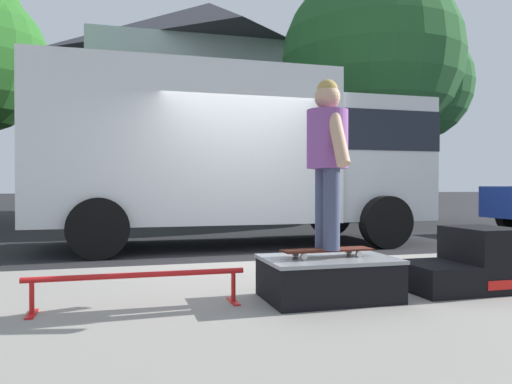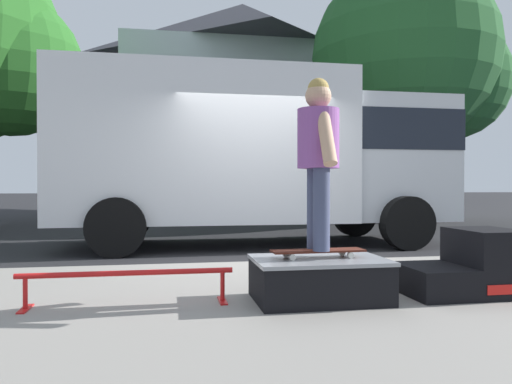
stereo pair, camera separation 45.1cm
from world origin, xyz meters
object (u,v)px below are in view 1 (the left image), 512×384
object	(u,v)px
skater_kid	(327,149)
skateboard	(327,250)
skate_box	(328,276)
grind_rail	(138,281)
box_truck	(238,151)
kicker_ramp	(468,264)
street_tree_main	(381,66)

from	to	relation	value
skater_kid	skateboard	bearing A→B (deg)	86.42
skate_box	skater_kid	xyz separation A→B (m)	(-0.00, 0.01, 1.06)
grind_rail	box_truck	bearing A→B (deg)	68.05
skate_box	kicker_ramp	xyz separation A→B (m)	(1.38, -0.00, 0.05)
skateboard	skater_kid	distance (m)	0.85
grind_rail	skate_box	bearing A→B (deg)	-3.88
kicker_ramp	grind_rail	xyz separation A→B (m)	(-2.93, 0.11, -0.02)
skate_box	grind_rail	world-z (taller)	skate_box
skater_kid	box_truck	xyz separation A→B (m)	(0.38, 4.86, 0.33)
skate_box	kicker_ramp	distance (m)	1.38
skate_box	street_tree_main	distance (m)	11.96
skate_box	box_truck	bearing A→B (deg)	85.61
kicker_ramp	skateboard	xyz separation A→B (m)	(-1.38, 0.01, 0.17)
kicker_ramp	street_tree_main	bearing A→B (deg)	64.57
skate_box	grind_rail	distance (m)	1.55
skater_kid	kicker_ramp	bearing A→B (deg)	-0.50
skate_box	skateboard	world-z (taller)	skateboard
grind_rail	skateboard	bearing A→B (deg)	-3.46
box_truck	skate_box	bearing A→B (deg)	-94.39
skate_box	street_tree_main	size ratio (longest dim) A/B	0.14
skate_box	skater_kid	bearing A→B (deg)	111.22
skateboard	skater_kid	size ratio (longest dim) A/B	0.56
kicker_ramp	street_tree_main	size ratio (longest dim) A/B	0.13
skate_box	skateboard	xyz separation A→B (m)	(-0.00, 0.01, 0.22)
skate_box	box_truck	world-z (taller)	box_truck
skater_kid	street_tree_main	distance (m)	11.61
grind_rail	street_tree_main	xyz separation A→B (m)	(7.42, 9.35, 4.35)
skate_box	skateboard	distance (m)	0.22
skateboard	box_truck	distance (m)	5.01
skateboard	box_truck	size ratio (longest dim) A/B	0.11
skate_box	skateboard	size ratio (longest dim) A/B	1.38
grind_rail	skater_kid	world-z (taller)	skater_kid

